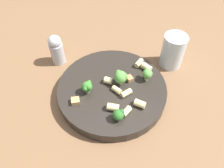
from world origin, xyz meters
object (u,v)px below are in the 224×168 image
at_px(rigatoni_3, 116,90).
at_px(rigatoni_6, 113,107).
at_px(broccoli_floret_0, 87,87).
at_px(pepper_shaker, 57,49).
at_px(broccoli_floret_1, 147,74).
at_px(rigatoni_4, 147,67).
at_px(drinking_glass, 172,53).
at_px(broccoli_floret_3, 120,77).
at_px(rigatoni_2, 126,93).
at_px(broccoli_floret_2, 118,115).
at_px(chicken_chunk_0, 75,101).
at_px(rigatoni_7, 140,104).
at_px(rigatoni_0, 108,80).
at_px(rigatoni_1, 126,111).
at_px(chicken_chunk_1, 129,78).
at_px(rigatoni_5, 139,63).
at_px(pasta_bowl, 112,90).

bearing_deg(rigatoni_3, rigatoni_6, -133.69).
bearing_deg(broccoli_floret_0, pepper_shaker, 88.47).
distance_m(broccoli_floret_1, rigatoni_6, 0.13).
height_order(broccoli_floret_0, rigatoni_4, broccoli_floret_0).
relative_size(rigatoni_6, drinking_glass, 0.27).
bearing_deg(broccoli_floret_1, broccoli_floret_0, 159.62).
distance_m(broccoli_floret_3, rigatoni_2, 0.04).
bearing_deg(broccoli_floret_2, broccoli_floret_1, 21.27).
height_order(broccoli_floret_3, chicken_chunk_0, broccoli_floret_3).
distance_m(rigatoni_4, rigatoni_7, 0.12).
xyz_separation_m(broccoli_floret_2, rigatoni_0, (0.04, 0.10, -0.01)).
relative_size(broccoli_floret_3, drinking_glass, 0.42).
distance_m(rigatoni_7, pepper_shaker, 0.29).
bearing_deg(rigatoni_1, broccoli_floret_1, 24.82).
bearing_deg(pepper_shaker, broccoli_floret_0, -91.53).
bearing_deg(drinking_glass, rigatoni_3, -176.87).
relative_size(rigatoni_7, drinking_glass, 0.26).
distance_m(rigatoni_1, drinking_glass, 0.24).
distance_m(rigatoni_7, chicken_chunk_0, 0.15).
bearing_deg(rigatoni_4, pepper_shaker, 129.52).
bearing_deg(chicken_chunk_1, broccoli_floret_2, -140.91).
relative_size(broccoli_floret_1, chicken_chunk_0, 1.75).
height_order(rigatoni_1, rigatoni_3, rigatoni_1).
bearing_deg(chicken_chunk_0, rigatoni_4, -4.76).
distance_m(rigatoni_6, drinking_glass, 0.25).
bearing_deg(broccoli_floret_0, broccoli_floret_2, -81.79).
bearing_deg(broccoli_floret_3, rigatoni_3, -149.43).
bearing_deg(broccoli_floret_1, pepper_shaker, 121.85).
bearing_deg(rigatoni_0, rigatoni_5, 1.93).
distance_m(broccoli_floret_0, rigatoni_2, 0.10).
xyz_separation_m(rigatoni_2, rigatoni_4, (0.10, 0.04, 0.00)).
relative_size(rigatoni_1, rigatoni_3, 1.03).
xyz_separation_m(rigatoni_3, chicken_chunk_0, (-0.10, 0.03, -0.00)).
xyz_separation_m(rigatoni_3, drinking_glass, (0.21, 0.01, 0.00)).
bearing_deg(broccoli_floret_1, rigatoni_4, 48.91).
bearing_deg(rigatoni_1, rigatoni_4, 30.42).
xyz_separation_m(chicken_chunk_1, pepper_shaker, (-0.10, 0.20, 0.01)).
bearing_deg(broccoli_floret_3, rigatoni_5, 16.32).
distance_m(broccoli_floret_3, chicken_chunk_1, 0.03).
relative_size(drinking_glass, pepper_shaker, 1.06).
bearing_deg(broccoli_floret_0, drinking_glass, -6.28).
bearing_deg(rigatoni_5, rigatoni_1, -140.79).
height_order(broccoli_floret_2, chicken_chunk_1, broccoli_floret_2).
xyz_separation_m(broccoli_floret_2, rigatoni_5, (0.15, 0.10, -0.01)).
xyz_separation_m(broccoli_floret_0, rigatoni_6, (0.02, -0.08, -0.01)).
relative_size(pasta_bowl, broccoli_floret_2, 9.70).
xyz_separation_m(rigatoni_2, rigatoni_3, (-0.02, 0.02, -0.00)).
bearing_deg(pasta_bowl, broccoli_floret_0, 160.68).
height_order(rigatoni_6, drinking_glass, drinking_glass).
relative_size(broccoli_floret_3, rigatoni_1, 1.70).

